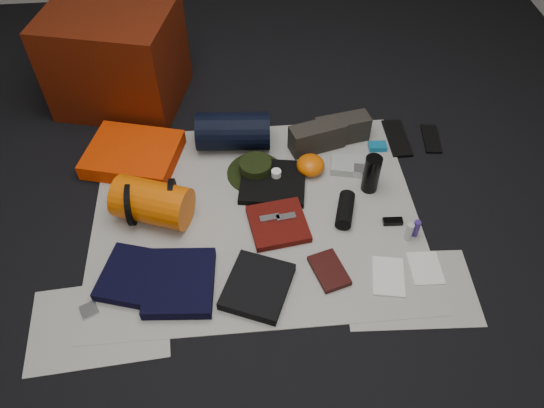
{
  "coord_description": "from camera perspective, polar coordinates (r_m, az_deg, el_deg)",
  "views": [
    {
      "loc": [
        -0.07,
        -1.71,
        2.02
      ],
      "look_at": [
        0.08,
        -0.03,
        0.1
      ],
      "focal_mm": 35.0,
      "sensor_mm": 36.0,
      "label": 1
    }
  ],
  "objects": [
    {
      "name": "orange_stuff_sack",
      "position": [
        2.81,
        4.17,
        4.2
      ],
      "size": [
        0.19,
        0.19,
        0.1
      ],
      "primitive_type": "ellipsoid",
      "rotation": [
        0.0,
        0.0,
        0.35
      ],
      "color": "#D95503",
      "rests_on": "newspaper_mat"
    },
    {
      "name": "stuff_sack",
      "position": [
        2.61,
        -12.75,
        0.18
      ],
      "size": [
        0.41,
        0.33,
        0.21
      ],
      "primitive_type": "cylinder",
      "rotation": [
        0.0,
        1.57,
        -0.37
      ],
      "color": "#D95503",
      "rests_on": "newspaper_mat"
    },
    {
      "name": "first_aid_pouch",
      "position": [
        2.87,
        8.14,
        4.12
      ],
      "size": [
        0.2,
        0.17,
        0.04
      ],
      "primitive_type": "cube",
      "rotation": [
        0.0,
        0.0,
        -0.22
      ],
      "color": "#99A098",
      "rests_on": "newspaper_mat"
    },
    {
      "name": "map_printout",
      "position": [
        2.53,
        16.19,
        -6.63
      ],
      "size": [
        0.15,
        0.18,
        0.01
      ],
      "primitive_type": "cube",
      "rotation": [
        0.0,
        0.0,
        -0.04
      ],
      "color": "silver",
      "rests_on": "newspaper_mat"
    },
    {
      "name": "red_cabinet",
      "position": [
        3.28,
        -16.39,
        14.88
      ],
      "size": [
        0.81,
        0.73,
        0.57
      ],
      "primitive_type": "cube",
      "rotation": [
        0.0,
        0.0,
        -0.25
      ],
      "color": "#531506",
      "rests_on": "floor"
    },
    {
      "name": "floor",
      "position": [
        2.65,
        -1.75,
        -1.17
      ],
      "size": [
        4.5,
        4.5,
        0.02
      ],
      "primitive_type": "cube",
      "color": "black",
      "rests_on": "ground"
    },
    {
      "name": "newspaper_sheet_front_right",
      "position": [
        2.46,
        14.55,
        -8.8
      ],
      "size": [
        0.6,
        0.43,
        0.0
      ],
      "primitive_type": "cube",
      "rotation": [
        0.0,
        0.0,
        -0.05
      ],
      "color": "beige",
      "rests_on": "floor"
    },
    {
      "name": "toiletry_purple",
      "position": [
        2.61,
        15.23,
        -2.55
      ],
      "size": [
        0.04,
        0.04,
        0.1
      ],
      "primitive_type": "cylinder",
      "rotation": [
        0.0,
        0.0,
        0.29
      ],
      "color": "navy",
      "rests_on": "newspaper_mat"
    },
    {
      "name": "energy_bar_a",
      "position": [
        2.56,
        -0.26,
        -1.52
      ],
      "size": [
        0.1,
        0.05,
        0.01
      ],
      "primitive_type": "cube",
      "rotation": [
        0.0,
        0.0,
        0.14
      ],
      "color": "silver",
      "rests_on": "red_shirt"
    },
    {
      "name": "compact_camera",
      "position": [
        2.85,
        9.87,
        3.47
      ],
      "size": [
        0.13,
        0.09,
        0.05
      ],
      "primitive_type": "cube",
      "rotation": [
        0.0,
        0.0,
        -0.23
      ],
      "color": "silver",
      "rests_on": "newspaper_mat"
    },
    {
      "name": "hiking_boot_right",
      "position": [
        3.0,
        7.58,
        7.99
      ],
      "size": [
        0.31,
        0.16,
        0.15
      ],
      "primitive_type": "cube",
      "rotation": [
        0.0,
        0.0,
        0.19
      ],
      "color": "#2C2822",
      "rests_on": "newspaper_mat"
    },
    {
      "name": "trousers_navy_a",
      "position": [
        2.47,
        -14.86,
        -7.44
      ],
      "size": [
        0.33,
        0.35,
        0.05
      ],
      "primitive_type": "cube",
      "rotation": [
        0.0,
        0.0,
        -0.29
      ],
      "color": "black",
      "rests_on": "newspaper_mat"
    },
    {
      "name": "trousers_charcoal",
      "position": [
        2.36,
        -1.58,
        -8.85
      ],
      "size": [
        0.36,
        0.38,
        0.05
      ],
      "primitive_type": "cube",
      "rotation": [
        0.0,
        0.0,
        -0.41
      ],
      "color": "black",
      "rests_on": "newspaper_mat"
    },
    {
      "name": "sleeping_pad",
      "position": [
        2.97,
        -14.71,
        5.19
      ],
      "size": [
        0.56,
        0.5,
        0.09
      ],
      "primitive_type": "cube",
      "rotation": [
        0.0,
        0.0,
        -0.27
      ],
      "color": "#EC3602",
      "rests_on": "newspaper_mat"
    },
    {
      "name": "navy_duffel",
      "position": [
        2.92,
        -4.19,
        7.81
      ],
      "size": [
        0.41,
        0.24,
        0.21
      ],
      "primitive_type": "cylinder",
      "rotation": [
        0.0,
        1.57,
        -0.07
      ],
      "color": "black",
      "rests_on": "newspaper_mat"
    },
    {
      "name": "energy_bar_b",
      "position": [
        2.57,
        1.51,
        -1.39
      ],
      "size": [
        0.1,
        0.05,
        0.01
      ],
      "primitive_type": "cube",
      "rotation": [
        0.0,
        0.0,
        0.14
      ],
      "color": "silver",
      "rests_on": "red_shirt"
    },
    {
      "name": "cyan_case",
      "position": [
        3.01,
        11.28,
        6.09
      ],
      "size": [
        0.1,
        0.07,
        0.03
      ],
      "primitive_type": "cube",
      "rotation": [
        0.0,
        0.0,
        -0.06
      ],
      "color": "#0F6592",
      "rests_on": "newspaper_mat"
    },
    {
      "name": "sack_strap_right",
      "position": [
        2.59,
        -10.58,
        0.36
      ],
      "size": [
        0.03,
        0.22,
        0.22
      ],
      "primitive_type": "cylinder",
      "rotation": [
        0.0,
        1.57,
        0.0
      ],
      "color": "black",
      "rests_on": "newspaper_mat"
    },
    {
      "name": "toiletry_clear",
      "position": [
        2.58,
        14.53,
        -2.91
      ],
      "size": [
        0.04,
        0.04,
        0.1
      ],
      "primitive_type": "cylinder",
      "rotation": [
        0.0,
        0.0,
        -0.36
      ],
      "color": "#ADB2AD",
      "rests_on": "newspaper_mat"
    },
    {
      "name": "flip_flop_left",
      "position": [
        3.11,
        13.26,
        6.91
      ],
      "size": [
        0.11,
        0.3,
        0.02
      ],
      "primitive_type": "cube",
      "rotation": [
        0.0,
        0.0,
        -0.01
      ],
      "color": "black",
      "rests_on": "floor"
    },
    {
      "name": "key_cluster",
      "position": [
        2.45,
        -19.05,
        -10.74
      ],
      "size": [
        0.09,
        0.09,
        0.01
      ],
      "primitive_type": "cube",
      "rotation": [
        0.0,
        0.0,
        0.43
      ],
      "color": "silver",
      "rests_on": "newspaper_mat"
    },
    {
      "name": "flip_flop_right",
      "position": [
        3.16,
        16.74,
        6.74
      ],
      "size": [
        0.12,
        0.24,
        0.01
      ],
      "primitive_type": "cube",
      "rotation": [
        0.0,
        0.0,
        -0.14
      ],
      "color": "black",
      "rests_on": "floor"
    },
    {
      "name": "boonie_crown",
      "position": [
        2.8,
        -1.78,
        3.97
      ],
      "size": [
        0.17,
        0.17,
        0.07
      ],
      "primitive_type": "cylinder",
      "color": "black",
      "rests_on": "boonie_brim"
    },
    {
      "name": "water_bottle",
      "position": [
        2.72,
        10.66,
        3.2
      ],
      "size": [
        0.11,
        0.11,
        0.21
      ],
      "primitive_type": "cylinder",
      "rotation": [
        0.0,
        0.0,
        -0.41
      ],
      "color": "black",
      "rests_on": "newspaper_mat"
    },
    {
      "name": "tape_roll",
      "position": [
        2.76,
        0.46,
        3.32
      ],
      "size": [
        0.05,
        0.05,
        0.04
      ],
      "primitive_type": "cylinder",
      "color": "white",
      "rests_on": "black_tshirt"
    },
    {
      "name": "speaker",
      "position": [
        2.63,
        7.88,
        -0.63
      ],
      "size": [
        0.13,
        0.22,
        0.08
      ],
      "primitive_type": "cylinder",
      "rotation": [
        1.57,
        0.0,
        -0.29
      ],
      "color": "black",
      "rests_on": "newspaper_mat"
    },
    {
      "name": "sunglasses",
      "position": [
        2.66,
        12.85,
        -1.84
      ],
      "size": [
        0.1,
        0.04,
        0.02
      ],
      "primitive_type": "cube",
      "rotation": [
        0.0,
        0.0,
        -0.04
      ],
      "color": "black",
      "rests_on": "newspaper_mat"
    },
    {
      "name": "boonie_brim",
      "position": [
        2.83,
        -1.76,
        3.37
      ],
      "size": [
        0.36,
        0.36,
        0.01
      ],
      "primitive_type": "cylinder",
      "rotation": [
        0.0,
        0.0,
        0.18
      ],
      "color": "black",
      "rests_on": "newspaper_mat"
    },
    {
      "name": "newspaper_sheet_front_left",
      "position": [
        2.41,
        -18.02,
        -12.1
      ],
      "size": [
        0.61,
        0.44,
        0.0
      ],
      "primitive_type": "cube",
      "rotation": [
        0.0,
        0.0,
        0.07
      ],
      "color": "beige",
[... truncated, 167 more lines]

